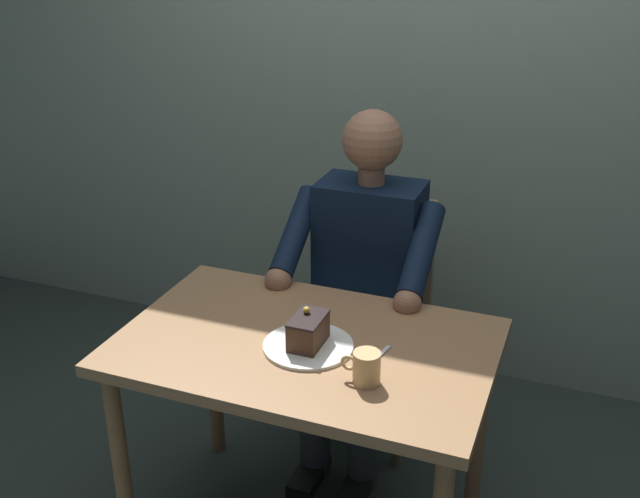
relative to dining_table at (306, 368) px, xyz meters
The scene contains 8 objects.
cafe_rear_panel 1.51m from the dining_table, 90.00° to the right, with size 6.40×0.12×3.00m, color gray.
dining_table is the anchor object (origin of this frame).
chair 0.71m from the dining_table, 90.00° to the right, with size 0.42×0.42×0.90m.
seated_person 0.53m from the dining_table, 90.00° to the right, with size 0.53×0.58×1.27m.
dessert_plate 0.10m from the dining_table, 124.36° to the left, with size 0.26×0.26×0.01m, color white.
cake_slice 0.15m from the dining_table, 124.37° to the left, with size 0.08×0.13×0.11m.
coffee_cup 0.30m from the dining_table, 148.48° to the left, with size 0.11×0.07×0.09m.
dessert_spoon 0.25m from the dining_table, behind, with size 0.03×0.14×0.01m.
Camera 1 is at (-0.71, 1.74, 1.85)m, focal length 42.34 mm.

